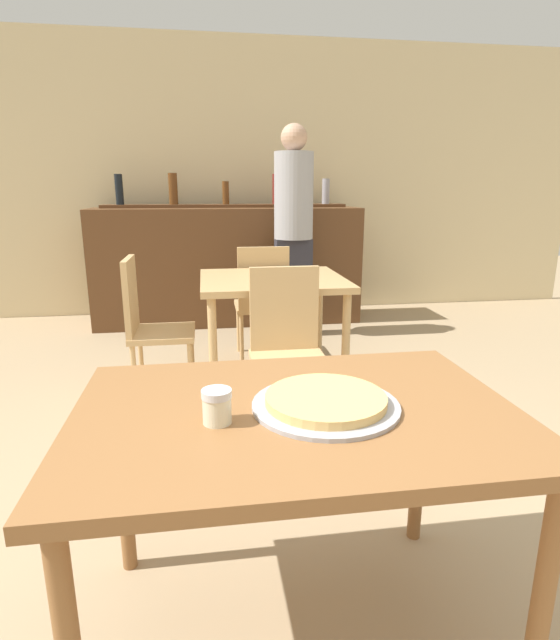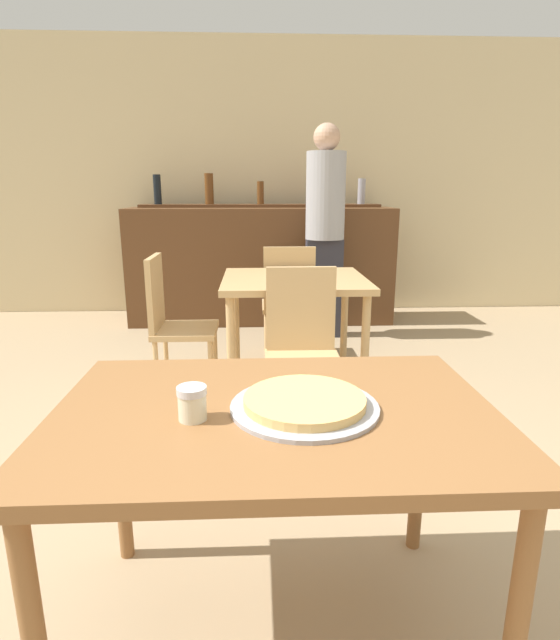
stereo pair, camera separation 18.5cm
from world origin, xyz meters
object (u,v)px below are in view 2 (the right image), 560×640
at_px(chair_far_side_front, 302,342).
at_px(pizza_tray, 304,403).
at_px(chair_far_side_back, 288,297).
at_px(cheese_shaker, 192,403).
at_px(person_standing, 325,224).
at_px(chair_far_side_left, 172,317).

distance_m(chair_far_side_front, pizza_tray, 1.36).
xyz_separation_m(chair_far_side_front, chair_far_side_back, (-0.00, 1.17, 0.00)).
xyz_separation_m(cheese_shaker, person_standing, (0.77, 3.23, 0.23)).
height_order(chair_far_side_back, pizza_tray, chair_far_side_back).
xyz_separation_m(chair_far_side_left, pizza_tray, (0.67, -1.92, 0.24)).
bearing_deg(chair_far_side_back, pizza_tray, 87.34).
bearing_deg(chair_far_side_back, chair_far_side_left, 36.43).
height_order(chair_far_side_left, cheese_shaker, chair_far_side_left).
relative_size(chair_far_side_back, cheese_shaker, 10.20).
height_order(chair_far_side_front, pizza_tray, chair_far_side_front).
distance_m(chair_far_side_back, pizza_tray, 2.52).
height_order(chair_far_side_back, person_standing, person_standing).
bearing_deg(cheese_shaker, chair_far_side_left, 101.02).
relative_size(chair_far_side_left, cheese_shaker, 10.20).
bearing_deg(chair_far_side_left, person_standing, -42.30).
height_order(pizza_tray, cheese_shaker, cheese_shaker).
height_order(chair_far_side_back, cheese_shaker, chair_far_side_back).
distance_m(pizza_tray, person_standing, 3.23).
bearing_deg(chair_far_side_left, chair_far_side_front, -126.43).
height_order(chair_far_side_left, pizza_tray, chair_far_side_left).
height_order(chair_far_side_left, person_standing, person_standing).
relative_size(chair_far_side_front, cheese_shaker, 10.20).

